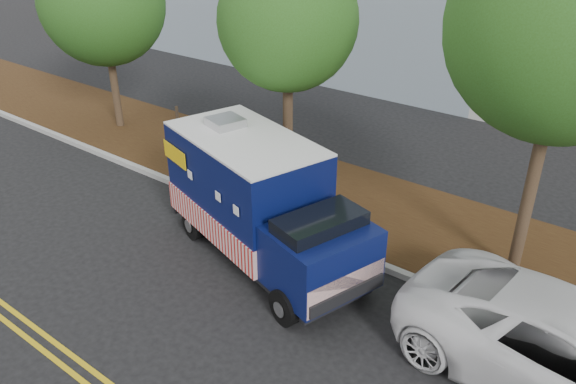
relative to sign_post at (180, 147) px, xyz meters
The scene contains 10 objects.
ground 3.17m from the sign_post, 32.69° to the right, with size 120.00×120.00×0.00m, color black.
curb 2.72m from the sign_post, ahead, with size 120.00×0.18×0.15m, color #9E9E99.
mulch_strip 3.32m from the sign_post, 37.80° to the left, with size 120.00×4.00×0.15m, color black.
centerline_near 6.63m from the sign_post, 67.75° to the right, with size 120.00×0.10×0.01m, color gold.
centerline_far 6.86m from the sign_post, 68.55° to the right, with size 120.00×0.10×0.01m, color gold.
tree_a 6.24m from the sign_post, 161.54° to the left, with size 4.07×4.07×6.42m.
tree_b 4.80m from the sign_post, 21.29° to the left, with size 3.39×3.39×6.53m.
tree_c 10.08m from the sign_post, ahead, with size 4.34×4.34×7.62m.
sign_post is the anchor object (origin of this frame).
food_truck 4.27m from the sign_post, 18.68° to the right, with size 5.97×3.57×2.97m.
Camera 1 is at (8.81, -8.14, 7.44)m, focal length 35.00 mm.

